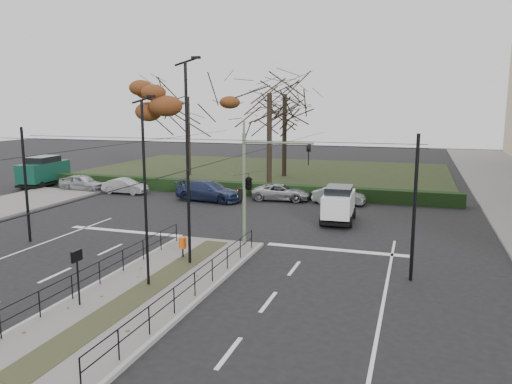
# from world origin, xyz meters

# --- Properties ---
(ground) EXTENTS (140.00, 140.00, 0.00)m
(ground) POSITION_xyz_m (0.00, 0.00, 0.00)
(ground) COLOR black
(ground) RESTS_ON ground
(median_island) EXTENTS (4.40, 15.00, 0.14)m
(median_island) POSITION_xyz_m (0.00, -2.50, 0.07)
(median_island) COLOR slate
(median_island) RESTS_ON ground
(park) EXTENTS (38.00, 26.00, 0.10)m
(park) POSITION_xyz_m (-6.00, 32.00, 0.05)
(park) COLOR #222E17
(park) RESTS_ON ground
(hedge) EXTENTS (38.00, 1.00, 1.00)m
(hedge) POSITION_xyz_m (-6.00, 18.60, 0.50)
(hedge) COLOR black
(hedge) RESTS_ON ground
(median_railing) EXTENTS (4.14, 13.24, 0.92)m
(median_railing) POSITION_xyz_m (0.00, -2.60, 0.98)
(median_railing) COLOR black
(median_railing) RESTS_ON median_island
(catenary) EXTENTS (20.00, 34.00, 6.00)m
(catenary) POSITION_xyz_m (0.00, 1.62, 3.42)
(catenary) COLOR black
(catenary) RESTS_ON ground
(traffic_light) EXTENTS (3.83, 2.15, 5.60)m
(traffic_light) POSITION_xyz_m (1.83, 4.50, 3.40)
(traffic_light) COLOR #66775B
(traffic_light) RESTS_ON median_island
(litter_bin) EXTENTS (0.36, 0.36, 0.93)m
(litter_bin) POSITION_xyz_m (-0.50, 1.59, 0.80)
(litter_bin) COLOR black
(litter_bin) RESTS_ON median_island
(info_panel) EXTENTS (0.11, 0.52, 1.99)m
(info_panel) POSITION_xyz_m (-1.48, -4.62, 1.70)
(info_panel) COLOR black
(info_panel) RESTS_ON median_island
(streetlamp_median_near) EXTENTS (0.61, 0.12, 7.31)m
(streetlamp_median_near) POSITION_xyz_m (-0.16, -2.10, 3.86)
(streetlamp_median_near) COLOR black
(streetlamp_median_near) RESTS_ON median_island
(streetlamp_median_far) EXTENTS (0.75, 0.15, 8.94)m
(streetlamp_median_far) POSITION_xyz_m (0.20, 0.90, 4.69)
(streetlamp_median_far) COLOR black
(streetlamp_median_far) RESTS_ON median_island
(parked_car_first) EXTENTS (4.12, 1.87, 1.37)m
(parked_car_first) POSITION_xyz_m (-16.98, 16.20, 0.69)
(parked_car_first) COLOR #9FA1A6
(parked_car_first) RESTS_ON ground
(parked_car_second) EXTENTS (3.71, 1.30, 1.22)m
(parked_car_second) POSITION_xyz_m (-12.81, 16.12, 0.61)
(parked_car_second) COLOR #9FA1A6
(parked_car_second) RESTS_ON ground
(parked_car_third) EXTENTS (5.39, 2.69, 1.50)m
(parked_car_third) POSITION_xyz_m (-5.10, 15.35, 0.75)
(parked_car_third) COLOR #20294C
(parked_car_third) RESTS_ON ground
(parked_car_fourth) EXTENTS (4.56, 2.48, 1.21)m
(parked_car_fourth) POSITION_xyz_m (-0.02, 17.27, 0.61)
(parked_car_fourth) COLOR #9FA1A6
(parked_car_fourth) RESTS_ON ground
(white_van) EXTENTS (2.02, 4.10, 2.21)m
(white_van) POSITION_xyz_m (5.18, 11.47, 1.16)
(white_van) COLOR white
(white_van) RESTS_ON ground
(green_van) EXTENTS (2.50, 5.45, 2.63)m
(green_van) POSITION_xyz_m (-21.89, 17.40, 1.36)
(green_van) COLOR #0D3C2E
(green_van) RESTS_ON ground
(rust_tree) EXTENTS (9.58, 9.58, 10.29)m
(rust_tree) POSITION_xyz_m (-12.42, 27.19, 7.91)
(rust_tree) COLOR black
(rust_tree) RESTS_ON park
(bare_tree_center) EXTENTS (8.02, 8.02, 10.71)m
(bare_tree_center) POSITION_xyz_m (-3.00, 29.42, 7.57)
(bare_tree_center) COLOR black
(bare_tree_center) RESTS_ON park
(bare_tree_near) EXTENTS (6.59, 6.59, 10.62)m
(bare_tree_near) POSITION_xyz_m (-2.42, 22.18, 7.50)
(bare_tree_near) COLOR black
(bare_tree_near) RESTS_ON park
(parked_car_fifth) EXTENTS (3.88, 1.69, 1.24)m
(parked_car_fifth) POSITION_xyz_m (4.35, 17.11, 0.62)
(parked_car_fifth) COLOR #9FA1A6
(parked_car_fifth) RESTS_ON ground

